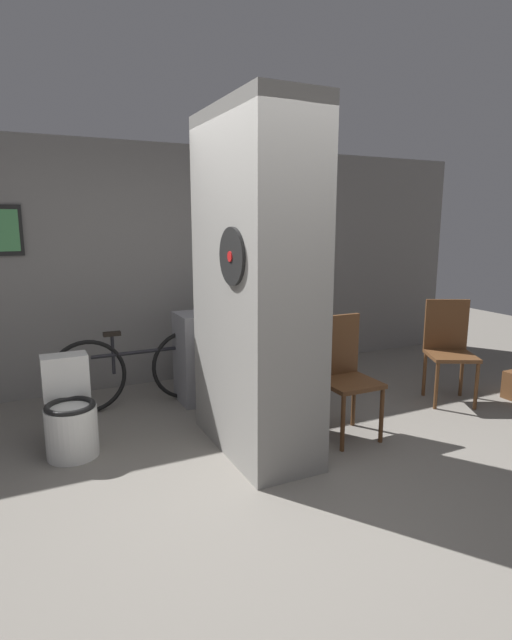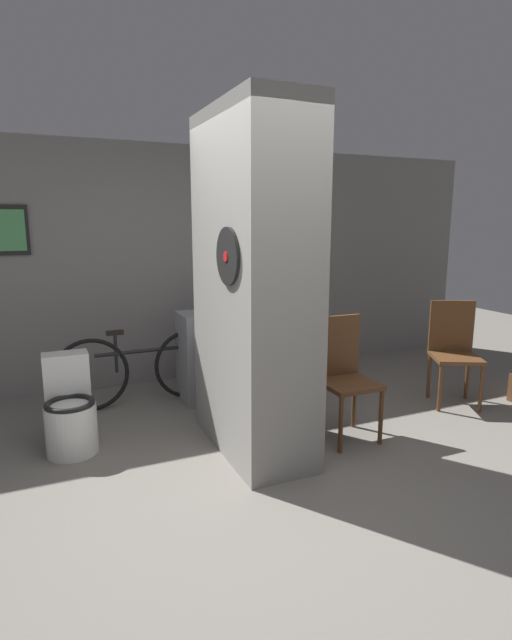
# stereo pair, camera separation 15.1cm
# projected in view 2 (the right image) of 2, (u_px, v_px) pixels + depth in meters

# --- Properties ---
(ground_plane) EXTENTS (14.00, 14.00, 0.00)m
(ground_plane) POSITION_uv_depth(u_px,v_px,m) (274.00, 485.00, 3.43)
(ground_plane) COLOR slate
(wall_back) EXTENTS (8.00, 0.09, 2.60)m
(wall_back) POSITION_uv_depth(u_px,v_px,m) (172.00, 265.00, 5.54)
(wall_back) COLOR gray
(wall_back) RESTS_ON ground_plane
(pillar_center) EXTENTS (0.60, 1.25, 2.60)m
(pillar_center) POSITION_uv_depth(u_px,v_px,m) (253.00, 286.00, 3.79)
(pillar_center) COLOR gray
(pillar_center) RESTS_ON ground_plane
(counter_shelf) EXTENTS (1.26, 0.44, 0.90)m
(counter_shelf) POSITION_uv_depth(u_px,v_px,m) (240.00, 352.00, 5.17)
(counter_shelf) COLOR gray
(counter_shelf) RESTS_ON ground_plane
(toilet) EXTENTS (0.39, 0.55, 0.74)m
(toilet) POSITION_uv_depth(u_px,v_px,m) (70.00, 412.00, 3.92)
(toilet) COLOR silver
(toilet) RESTS_ON ground_plane
(chair_near_pillar) EXTENTS (0.44, 0.44, 1.01)m
(chair_near_pillar) POSITION_uv_depth(u_px,v_px,m) (343.00, 372.00, 4.14)
(chair_near_pillar) COLOR brown
(chair_near_pillar) RESTS_ON ground_plane
(chair_by_doorway) EXTENTS (0.59, 0.59, 1.01)m
(chair_by_doorway) POSITION_uv_depth(u_px,v_px,m) (454.00, 348.00, 4.92)
(chair_by_doorway) COLOR brown
(chair_by_doorway) RESTS_ON ground_plane
(bicycle) EXTENTS (1.67, 0.42, 0.77)m
(bicycle) POSITION_uv_depth(u_px,v_px,m) (142.00, 368.00, 4.90)
(bicycle) COLOR black
(bicycle) RESTS_ON ground_plane
(bottle_tall) EXTENTS (0.06, 0.06, 0.33)m
(bottle_tall) POSITION_uv_depth(u_px,v_px,m) (248.00, 298.00, 5.05)
(bottle_tall) COLOR #19598C
(bottle_tall) RESTS_ON counter_shelf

